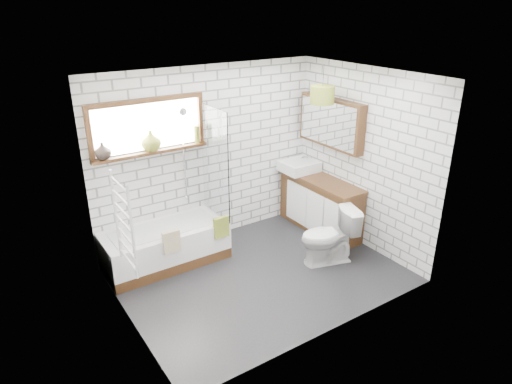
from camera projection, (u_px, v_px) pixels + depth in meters
floor at (260, 275)px, 5.88m from camera, size 3.40×2.60×0.01m
ceiling at (261, 77)px, 4.90m from camera, size 3.40×2.60×0.01m
wall_back at (209, 156)px, 6.39m from camera, size 3.40×0.01×2.50m
wall_front at (337, 227)px, 4.39m from camera, size 3.40×0.01×2.50m
wall_left at (119, 220)px, 4.52m from camera, size 0.01×2.60×2.50m
wall_right at (363, 159)px, 6.26m from camera, size 0.01×2.60×2.50m
window at (149, 127)px, 5.71m from camera, size 1.52×0.16×0.68m
towel_radiator at (124, 224)px, 4.57m from camera, size 0.06×0.52×1.00m
mirror_cabinet at (331, 123)px, 6.52m from camera, size 0.16×1.20×0.70m
shower_riser at (184, 155)px, 6.12m from camera, size 0.02×0.02×1.30m
bathtub at (166, 246)px, 6.05m from camera, size 1.61×0.71×0.52m
shower_screen at (215, 163)px, 6.06m from camera, size 0.02×0.72×1.50m
towel_green at (221, 227)px, 6.02m from camera, size 0.21×0.06×0.29m
towel_beige at (171, 242)px, 5.66m from camera, size 0.22×0.06×0.29m
vanity at (320, 205)px, 6.89m from camera, size 0.47×1.45×0.83m
basin at (299, 166)px, 7.03m from camera, size 0.53×0.46×0.15m
tap at (307, 161)px, 7.08m from camera, size 0.04×0.04×0.17m
toilet at (329, 237)px, 6.03m from camera, size 0.63×0.84×0.76m
vase_olive at (151, 142)px, 5.76m from camera, size 0.25×0.25×0.26m
vase_dark at (103, 152)px, 5.46m from camera, size 0.23×0.23×0.21m
bottle at (197, 136)px, 6.10m from camera, size 0.09×0.09×0.23m
pendant at (322, 95)px, 6.09m from camera, size 0.33×0.33×0.24m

